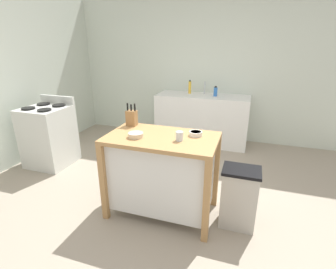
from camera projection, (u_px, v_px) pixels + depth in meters
The scene contains 14 objects.
ground_plane at pixel (161, 211), 2.81m from camera, with size 6.12×6.12×0.00m, color gray.
wall_back at pixel (208, 69), 4.65m from camera, with size 5.09×0.10×2.60m, color silver.
wall_left at pixel (30, 74), 3.99m from camera, with size 0.10×3.16×2.60m, color beige.
kitchen_island at pixel (162, 171), 2.65m from camera, with size 1.11×0.66×0.88m.
knife_block at pixel (132, 118), 2.82m from camera, with size 0.11×0.09×0.25m.
bowl_ceramic_wide at pixel (136, 135), 2.49m from camera, with size 0.15×0.15×0.05m.
bowl_ceramic_small at pixel (196, 133), 2.53m from camera, with size 0.13×0.13×0.04m.
drinking_cup at pixel (179, 136), 2.40m from camera, with size 0.07×0.07×0.09m.
trash_bin at pixel (239, 197), 2.51m from camera, with size 0.36×0.28×0.63m.
sink_counter at pixel (202, 119), 4.63m from camera, with size 1.63×0.60×0.88m.
sink_faucet at pixel (205, 88), 4.57m from camera, with size 0.02×0.02×0.22m.
bottle_hand_soap at pixel (215, 92), 4.37m from camera, with size 0.07×0.07×0.17m.
bottle_dish_soap at pixel (190, 87), 4.59m from camera, with size 0.05×0.05×0.24m.
stove at pixel (49, 136), 3.78m from camera, with size 0.60×0.60×1.00m.
Camera 1 is at (0.81, -2.21, 1.76)m, focal length 27.06 mm.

